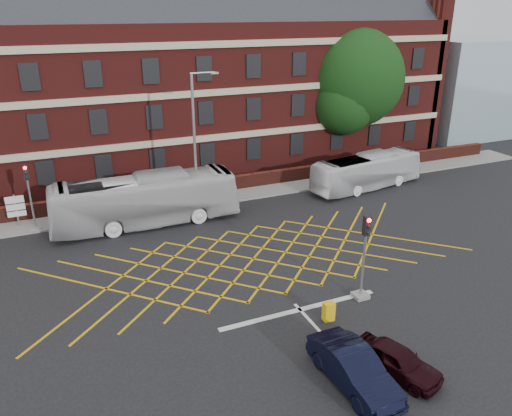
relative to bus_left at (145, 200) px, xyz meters
name	(u,v)px	position (x,y,z in m)	size (l,w,h in m)	color
ground	(268,275)	(4.39, -9.20, -1.65)	(120.00, 120.00, 0.00)	black
victorian_building	(162,74)	(4.64, 12.80, 6.19)	(51.00, 12.17, 20.40)	#551816
boundary_wall	(195,189)	(4.39, 3.80, -1.10)	(56.00, 0.50, 1.10)	#4C1B14
far_pavement	(199,199)	(4.39, 2.80, -1.59)	(60.00, 3.00, 0.12)	slate
glass_block	(470,86)	(38.39, 11.80, 3.35)	(14.00, 10.00, 10.00)	#99B2BF
box_junction_hatching	(253,259)	(4.39, -7.20, -1.64)	(11.50, 0.12, 0.02)	#CC990C
stop_line	(300,310)	(4.39, -12.70, -1.64)	(8.00, 0.30, 0.02)	silver
centre_line	(387,404)	(4.39, -19.20, -1.64)	(0.15, 14.00, 0.02)	silver
bus_left	(145,200)	(0.00, 0.00, 0.00)	(2.77, 11.82, 3.29)	silver
bus_right	(367,172)	(17.03, 0.15, -0.31)	(2.24, 9.56, 2.66)	silver
car_navy	(354,369)	(3.86, -17.83, -0.93)	(1.52, 4.35, 1.43)	black
car_maroon	(397,360)	(5.72, -17.98, -1.05)	(1.40, 3.49, 1.19)	black
deciduous_tree	(354,85)	(20.42, 7.67, 5.04)	(8.62, 8.62, 11.59)	black
traffic_light_near	(363,265)	(7.59, -12.91, 0.12)	(0.70, 0.70, 4.27)	slate
traffic_light_far	(31,204)	(-6.66, 1.89, 0.12)	(0.70, 0.70, 4.27)	slate
street_lamp	(197,167)	(3.65, 0.58, 1.60)	(2.25, 1.00, 9.33)	slate
direction_signs	(16,207)	(-7.62, 2.69, -0.27)	(1.10, 0.16, 2.20)	gray
utility_cabinet	(329,312)	(5.18, -13.92, -1.20)	(0.49, 0.37, 0.88)	#E3B90D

